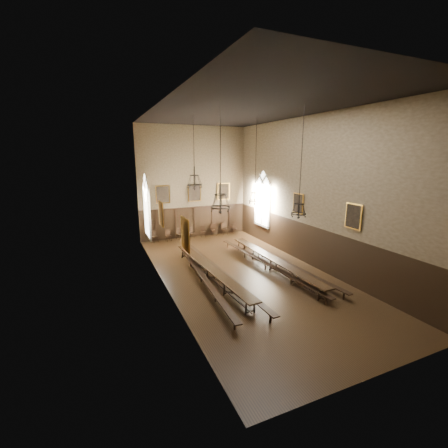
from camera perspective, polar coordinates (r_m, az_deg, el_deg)
floor at (r=17.59m, az=3.67°, el=-9.47°), size 9.00×18.00×0.02m
ceiling at (r=16.43m, az=4.15°, el=21.03°), size 9.00×18.00×0.02m
wall_back at (r=24.71m, az=-5.80°, el=7.80°), size 9.00×0.02×9.00m
wall_front at (r=9.50m, az=29.63°, el=-2.15°), size 9.00×0.02×9.00m
wall_left at (r=14.91m, az=-11.75°, el=4.22°), size 0.02×18.00×9.00m
wall_right at (r=18.90m, az=16.21°, el=5.78°), size 0.02×18.00×9.00m
wainscot_panelling at (r=17.15m, az=3.73°, el=-5.58°), size 9.00×18.00×2.50m
table_left at (r=16.68m, az=-2.57°, el=-9.40°), size 1.19×9.14×0.71m
table_right at (r=18.26m, az=9.37°, el=-7.51°), size 0.72×9.33×0.73m
bench_left_outer at (r=16.46m, az=-4.37°, el=-9.92°), size 0.99×10.61×0.48m
bench_left_inner at (r=16.79m, az=-0.68°, el=-9.40°), size 0.64×10.75×0.48m
bench_right_inner at (r=18.21m, az=7.87°, el=-7.73°), size 0.98×10.53×0.47m
bench_right_outer at (r=18.62m, az=11.30°, el=-7.45°), size 0.94×9.87×0.44m
chair_0 at (r=24.21m, az=-13.05°, el=-2.72°), size 0.54×0.54×0.96m
chair_1 at (r=24.34m, az=-10.56°, el=-2.56°), size 0.46×0.46×0.91m
chair_2 at (r=24.62m, az=-8.45°, el=-2.28°), size 0.53×0.53×0.93m
chair_3 at (r=24.95m, az=-6.22°, el=-2.05°), size 0.47×0.47×0.87m
chair_4 at (r=25.21m, az=-4.01°, el=-1.81°), size 0.48×0.48×0.93m
chair_5 at (r=25.57m, az=-2.01°, el=-1.52°), size 0.47×0.47×1.01m
chair_6 at (r=25.89m, az=0.05°, el=-1.31°), size 0.49×0.49×1.03m
chair_7 at (r=26.26m, az=2.07°, el=-1.23°), size 0.40×0.40×0.86m
chandelier_back_left at (r=18.25m, az=-5.62°, el=8.23°), size 0.90×0.90×4.22m
chandelier_back_right at (r=19.93m, az=5.92°, el=5.49°), size 0.82×0.82×5.40m
chandelier_front_left at (r=13.45m, az=-0.66°, el=4.50°), size 0.89×0.89×4.74m
chandelier_front_right at (r=15.26m, az=14.06°, el=3.42°), size 0.76×0.76×5.28m
portrait_back_0 at (r=24.02m, az=-11.60°, el=5.54°), size 1.10×0.12×1.40m
portrait_back_1 at (r=24.68m, az=-5.66°, el=5.93°), size 1.10×0.12×1.40m
portrait_back_2 at (r=25.58m, az=-0.08°, el=6.24°), size 1.10×0.12×1.40m
portrait_left_0 at (r=16.03m, az=-11.91°, el=1.91°), size 0.12×1.00×1.30m
portrait_left_1 at (r=11.76m, az=-7.42°, el=-1.91°), size 0.12×1.00×1.30m
portrait_right_0 at (r=19.70m, az=13.93°, el=3.83°), size 0.12×1.00×1.30m
portrait_right_1 at (r=16.41m, az=23.42°, el=1.36°), size 0.12×1.00×1.30m
window_right at (r=23.46m, az=7.34°, el=4.78°), size 0.20×2.20×4.60m
window_left at (r=20.44m, az=-14.59°, el=3.27°), size 0.20×2.20×4.60m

